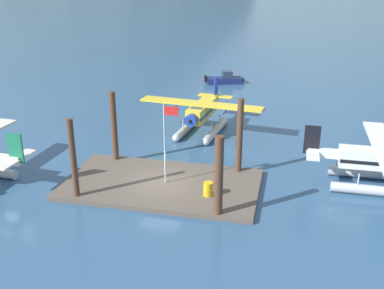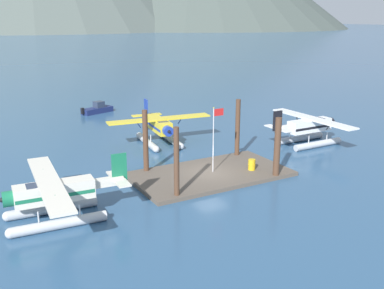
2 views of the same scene
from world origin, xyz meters
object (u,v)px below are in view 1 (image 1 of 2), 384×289
object	(u,v)px
seaplane_white_stbd_fwd	(378,164)
flagpole	(166,134)
seaplane_yellow_bow_centre	(202,115)
fuel_drum	(208,189)
boat_navy_open_north	(226,79)

from	to	relation	value
seaplane_white_stbd_fwd	flagpole	bearing A→B (deg)	-166.99
seaplane_yellow_bow_centre	fuel_drum	bearing A→B (deg)	-76.39
seaplane_white_stbd_fwd	boat_navy_open_north	distance (m)	28.61
boat_navy_open_north	fuel_drum	bearing A→B (deg)	-83.20
seaplane_white_stbd_fwd	boat_navy_open_north	size ratio (longest dim) A/B	2.20
boat_navy_open_north	seaplane_yellow_bow_centre	bearing A→B (deg)	-87.83
seaplane_white_stbd_fwd	seaplane_yellow_bow_centre	bearing A→B (deg)	149.87
fuel_drum	seaplane_yellow_bow_centre	bearing A→B (deg)	103.61
seaplane_yellow_bow_centre	seaplane_white_stbd_fwd	bearing A→B (deg)	-30.13
flagpole	boat_navy_open_north	world-z (taller)	flagpole
fuel_drum	seaplane_white_stbd_fwd	xyz separation A→B (m)	(10.14, 4.13, 0.84)
seaplane_yellow_bow_centre	boat_navy_open_north	world-z (taller)	seaplane_yellow_bow_centre
flagpole	seaplane_yellow_bow_centre	xyz separation A→B (m)	(0.05, 10.53, -2.06)
flagpole	boat_navy_open_north	bearing A→B (deg)	91.25
flagpole	seaplane_yellow_bow_centre	world-z (taller)	flagpole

